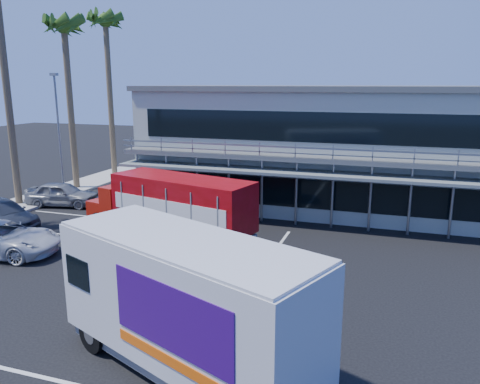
% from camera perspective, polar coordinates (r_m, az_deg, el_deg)
% --- Properties ---
extents(ground, '(120.00, 120.00, 0.00)m').
position_cam_1_polar(ground, '(17.71, -6.22, -11.82)').
color(ground, black).
rests_on(ground, ground).
extents(building, '(22.40, 12.00, 7.30)m').
position_cam_1_polar(building, '(30.00, 10.89, 5.62)').
color(building, '#A2A99B').
rests_on(building, ground).
extents(palm_e, '(2.80, 2.80, 12.25)m').
position_cam_1_polar(palm_e, '(35.09, -20.60, 17.43)').
color(palm_e, brown).
rests_on(palm_e, ground).
extents(palm_f, '(2.80, 2.80, 13.25)m').
position_cam_1_polar(palm_f, '(39.86, -16.03, 18.43)').
color(palm_f, brown).
rests_on(palm_f, ground).
extents(light_pole_far, '(0.50, 0.25, 8.09)m').
position_cam_1_polar(light_pole_far, '(33.21, -21.23, 7.15)').
color(light_pole_far, gray).
rests_on(light_pole_far, ground).
extents(red_truck, '(9.53, 4.36, 3.13)m').
position_cam_1_polar(red_truck, '(22.84, -8.29, -1.56)').
color(red_truck, '#A2180D').
rests_on(red_truck, ground).
extents(white_van, '(7.93, 5.25, 3.67)m').
position_cam_1_polar(white_van, '(12.44, -6.57, -13.20)').
color(white_van, silver).
rests_on(white_van, ground).
extents(parked_car_c, '(5.61, 3.22, 1.47)m').
position_cam_1_polar(parked_car_c, '(23.37, -27.23, -5.07)').
color(parked_car_c, silver).
rests_on(parked_car_c, ground).
extents(parked_car_d, '(5.36, 3.57, 1.44)m').
position_cam_1_polar(parked_car_d, '(27.60, -26.96, -2.45)').
color(parked_car_d, '#2D323D').
rests_on(parked_car_d, ground).
extents(parked_car_e, '(4.67, 2.57, 1.50)m').
position_cam_1_polar(parked_car_e, '(30.97, -20.85, -0.24)').
color(parked_car_e, slate).
rests_on(parked_car_e, ground).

